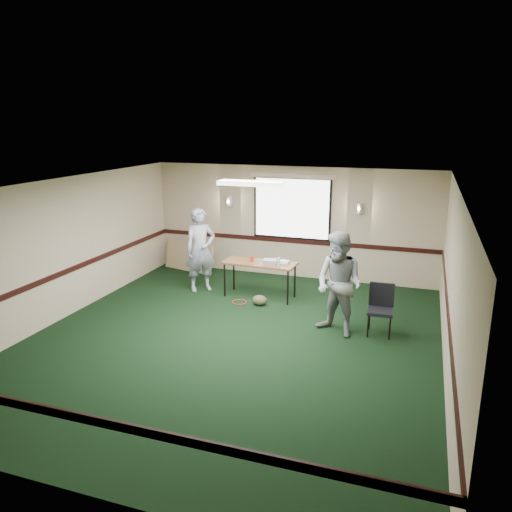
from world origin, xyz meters
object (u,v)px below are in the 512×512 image
(folding_table, at_px, (260,265))
(projector, at_px, (270,262))
(person_left, at_px, (200,250))
(person_right, at_px, (339,284))
(conference_chair, at_px, (381,305))

(folding_table, bearing_deg, projector, -6.92)
(person_left, xyz_separation_m, person_right, (3.35, -1.44, -0.00))
(conference_chair, bearing_deg, person_right, -158.81)
(folding_table, xyz_separation_m, conference_chair, (2.67, -1.11, -0.20))
(projector, height_order, person_right, person_right)
(person_left, bearing_deg, projector, -44.39)
(projector, distance_m, person_left, 1.66)
(folding_table, bearing_deg, person_right, -33.43)
(folding_table, xyz_separation_m, person_left, (-1.40, 0.01, 0.21))
(projector, relative_size, person_left, 0.15)
(folding_table, relative_size, person_right, 0.85)
(person_right, bearing_deg, folding_table, 170.73)
(folding_table, relative_size, projector, 5.72)
(folding_table, height_order, projector, projector)
(projector, height_order, person_left, person_left)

